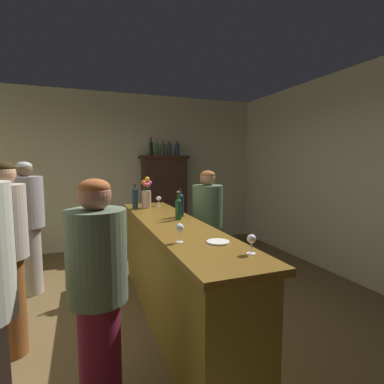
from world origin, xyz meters
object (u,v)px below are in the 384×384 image
at_px(cheese_plate, 218,242).
at_px(display_bottle_midleft, 157,148).
at_px(bar_counter, 174,272).
at_px(wine_bottle_syrah, 181,204).
at_px(wine_glass_front, 252,240).
at_px(display_bottle_right, 177,149).
at_px(display_bottle_midright, 170,149).
at_px(wine_glass_mid, 159,199).
at_px(patron_tall, 27,223).
at_px(display_cabinet, 164,199).
at_px(display_bottle_left, 151,147).
at_px(wine_bottle_malbec, 178,208).
at_px(bartender, 207,223).
at_px(wine_bottle_rose, 135,197).
at_px(wine_glass_rear, 180,229).
at_px(flower_arrangement, 146,195).
at_px(display_bottle_center, 163,149).
at_px(patron_near_entrance, 98,289).
at_px(patron_by_cabinet, 7,250).

bearing_deg(cheese_plate, display_bottle_midleft, 83.37).
xyz_separation_m(bar_counter, wine_bottle_syrah, (0.17, 0.28, 0.65)).
distance_m(wine_glass_front, display_bottle_right, 3.94).
relative_size(wine_bottle_syrah, cheese_plate, 1.79).
bearing_deg(display_bottle_midright, wine_glass_mid, -111.65).
distance_m(wine_glass_mid, display_bottle_midright, 1.83).
bearing_deg(wine_bottle_syrah, patron_tall, 149.54).
relative_size(display_cabinet, display_bottle_left, 5.13).
xyz_separation_m(wine_bottle_malbec, cheese_plate, (0.01, -0.94, -0.12)).
height_order(wine_bottle_malbec, bartender, bartender).
height_order(wine_bottle_rose, wine_glass_rear, wine_bottle_rose).
height_order(wine_bottle_malbec, display_bottle_midright, display_bottle_midright).
bearing_deg(display_cabinet, wine_glass_front, -96.76).
bearing_deg(bartender, flower_arrangement, -21.83).
height_order(bar_counter, patron_tall, patron_tall).
distance_m(display_bottle_left, patron_tall, 2.56).
relative_size(wine_bottle_rose, display_bottle_right, 1.14).
height_order(display_bottle_center, patron_near_entrance, display_bottle_center).
distance_m(wine_bottle_syrah, patron_by_cabinet, 1.65).
bearing_deg(display_cabinet, flower_arrangement, -112.74).
relative_size(wine_bottle_rose, wine_glass_mid, 2.49).
bearing_deg(cheese_plate, bartender, 68.95).
bearing_deg(flower_arrangement, display_bottle_left, 74.77).
bearing_deg(cheese_plate, wine_bottle_syrah, 86.35).
xyz_separation_m(bar_counter, cheese_plate, (0.10, -0.81, 0.52)).
bearing_deg(display_cabinet, wine_glass_rear, -103.48).
height_order(wine_glass_front, flower_arrangement, flower_arrangement).
xyz_separation_m(wine_glass_rear, patron_near_entrance, (-0.61, -0.19, -0.30)).
distance_m(wine_bottle_syrah, wine_glass_rear, 1.03).
relative_size(bar_counter, cheese_plate, 16.73).
relative_size(wine_glass_front, patron_near_entrance, 0.09).
distance_m(wine_bottle_rose, display_bottle_midright, 2.03).
relative_size(bar_counter, patron_by_cabinet, 1.77).
bearing_deg(flower_arrangement, patron_by_cabinet, -143.37).
bearing_deg(cheese_plate, display_cabinet, 81.18).
bearing_deg(wine_bottle_rose, flower_arrangement, -4.42).
height_order(display_cabinet, patron_near_entrance, display_cabinet).
distance_m(wine_glass_front, patron_near_entrance, 1.04).
xyz_separation_m(wine_glass_mid, display_bottle_midright, (0.62, 1.56, 0.74)).
distance_m(wine_bottle_malbec, wine_glass_mid, 0.98).
relative_size(patron_tall, bartender, 1.08).
bearing_deg(wine_glass_front, wine_glass_rear, 129.77).
bearing_deg(wine_glass_front, bar_counter, 99.69).
height_order(wine_bottle_rose, display_bottle_midleft, display_bottle_midleft).
relative_size(wine_glass_mid, flower_arrangement, 0.33).
bearing_deg(wine_bottle_malbec, wine_glass_rear, -107.45).
bearing_deg(wine_bottle_syrah, display_bottle_left, 84.61).
xyz_separation_m(flower_arrangement, cheese_plate, (0.16, -1.81, -0.16)).
bearing_deg(wine_glass_front, patron_tall, 125.09).
xyz_separation_m(cheese_plate, patron_near_entrance, (-0.87, -0.07, -0.20)).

